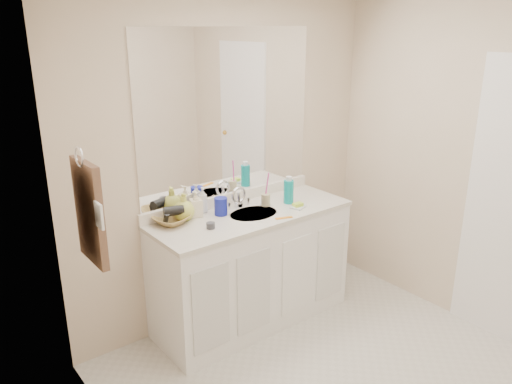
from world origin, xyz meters
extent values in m
cube|color=beige|center=(0.00, 1.30, 1.20)|extent=(2.60, 0.02, 2.40)
cube|color=beige|center=(-1.30, 0.00, 1.20)|extent=(0.02, 2.60, 2.40)
cube|color=beige|center=(1.30, 0.00, 1.20)|extent=(0.02, 2.60, 2.40)
cube|color=white|center=(0.00, 1.02, 0.42)|extent=(1.50, 0.55, 0.85)
cube|color=silver|center=(0.00, 1.02, 0.86)|extent=(1.52, 0.57, 0.03)
cube|color=white|center=(0.00, 1.29, 0.92)|extent=(1.52, 0.03, 0.08)
cylinder|color=#BCAFA4|center=(0.00, 1.00, 0.87)|extent=(0.37, 0.37, 0.02)
cylinder|color=silver|center=(0.00, 1.18, 0.94)|extent=(0.02, 0.02, 0.11)
cube|color=white|center=(0.00, 1.29, 1.56)|extent=(1.48, 0.01, 1.20)
cylinder|color=#1720A1|center=(-0.20, 1.13, 0.94)|extent=(0.12, 0.12, 0.13)
cylinder|color=#BEB586|center=(0.17, 1.08, 0.93)|extent=(0.07, 0.07, 0.09)
cylinder|color=#E83DAB|center=(0.18, 1.08, 1.03)|extent=(0.02, 0.04, 0.21)
cylinder|color=#0C989A|center=(0.35, 1.02, 0.97)|extent=(0.08, 0.08, 0.18)
cube|color=silver|center=(0.33, 0.89, 0.89)|extent=(0.13, 0.12, 0.01)
cube|color=#BEE638|center=(0.33, 0.89, 0.90)|extent=(0.07, 0.05, 0.03)
cube|color=orange|center=(0.11, 0.80, 0.88)|extent=(0.13, 0.07, 0.01)
cylinder|color=#3B3C43|center=(-0.40, 0.96, 0.90)|extent=(0.08, 0.08, 0.04)
imported|color=silver|center=(-0.28, 1.25, 0.97)|extent=(0.09, 0.09, 0.19)
imported|color=#FEF0CF|center=(-0.35, 1.21, 0.97)|extent=(0.11, 0.11, 0.18)
imported|color=#CED452|center=(-0.46, 1.21, 0.97)|extent=(0.17, 0.17, 0.19)
imported|color=olive|center=(-0.56, 1.19, 0.91)|extent=(0.29, 0.29, 0.06)
cylinder|color=black|center=(-0.54, 1.19, 0.97)|extent=(0.15, 0.10, 0.07)
torus|color=silver|center=(-1.27, 0.77, 1.55)|extent=(0.01, 0.11, 0.11)
cube|color=#4B3528|center=(-1.25, 0.77, 1.25)|extent=(0.04, 0.32, 0.55)
cube|color=white|center=(-1.27, 0.57, 1.30)|extent=(0.01, 0.08, 0.13)
camera|label=1|loc=(-2.05, -1.65, 2.17)|focal=35.00mm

